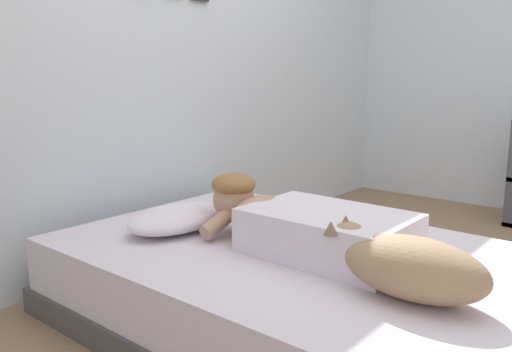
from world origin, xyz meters
The scene contains 9 objects.
ground_plane centered at (0.00, 0.00, 0.00)m, with size 13.30×13.30×0.00m, color #8C6B4C.
back_wall centered at (0.00, 1.35, 1.25)m, with size 4.65×0.12×2.50m.
side_wall_right centered at (2.37, 0.15, 1.25)m, with size 0.10×5.60×2.50m, color silver.
bed centered at (-0.34, 0.17, 0.17)m, with size 1.35×2.04×0.35m.
pillow centered at (-0.49, 0.74, 0.40)m, with size 0.52×0.32×0.11m, color silver.
person_lying centered at (-0.34, 0.17, 0.45)m, with size 0.43×0.92×0.27m.
dog centered at (-0.50, -0.36, 0.45)m, with size 0.26×0.57×0.21m.
coffee_cup centered at (-0.11, 0.49, 0.39)m, with size 0.12×0.09×0.07m.
cell_phone centered at (-0.42, 0.07, 0.35)m, with size 0.07×0.14×0.01m, color black.
Camera 1 is at (-2.05, -1.02, 1.06)m, focal length 36.81 mm.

